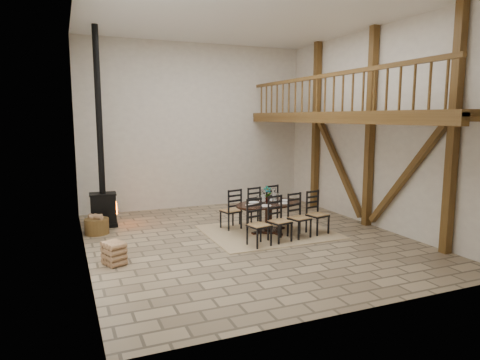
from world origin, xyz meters
name	(u,v)px	position (x,y,z in m)	size (l,w,h in m)	color
ground	(247,239)	(0.00, 0.00, 0.00)	(8.00, 8.00, 0.00)	tan
room_shell	(295,107)	(1.19, 0.00, 3.01)	(7.02, 8.02, 5.01)	silver
rug	(268,232)	(0.70, 0.33, 0.01)	(3.00, 2.50, 0.02)	tan
dining_table	(271,218)	(0.72, 0.25, 0.38)	(2.26, 2.32, 1.14)	black
wood_stove	(102,183)	(-2.94, 2.49, 1.12)	(0.70, 0.55, 5.00)	black
log_basket	(97,226)	(-3.17, 1.80, 0.20)	(0.57, 0.57, 0.47)	brown
log_stack	(114,253)	(-3.04, -0.61, 0.22)	(0.47, 0.54, 0.45)	tan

